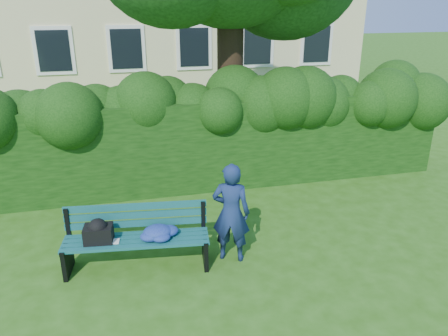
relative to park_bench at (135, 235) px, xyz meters
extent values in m
plane|color=#2B5911|center=(1.58, 0.55, -0.50)|extent=(80.00, 80.00, 0.00)
cube|color=white|center=(-2.02, 10.53, 1.50)|extent=(1.30, 0.08, 1.60)
cube|color=black|center=(-2.02, 10.49, 1.50)|extent=(1.05, 0.04, 1.35)
cube|color=white|center=(0.38, 10.53, 1.50)|extent=(1.30, 0.08, 1.60)
cube|color=black|center=(0.38, 10.49, 1.50)|extent=(1.05, 0.04, 1.35)
cube|color=white|center=(2.78, 10.53, 1.50)|extent=(1.30, 0.08, 1.60)
cube|color=black|center=(2.78, 10.49, 1.50)|extent=(1.05, 0.04, 1.35)
cube|color=white|center=(5.18, 10.53, 1.50)|extent=(1.30, 0.08, 1.60)
cube|color=black|center=(5.18, 10.49, 1.50)|extent=(1.05, 0.04, 1.35)
cube|color=white|center=(7.58, 10.53, 1.50)|extent=(1.30, 0.08, 1.60)
cube|color=black|center=(7.58, 10.49, 1.50)|extent=(1.05, 0.04, 1.35)
cube|color=black|center=(1.58, 2.75, 0.40)|extent=(10.00, 1.00, 1.80)
cylinder|color=black|center=(2.26, 3.36, 1.88)|extent=(0.54, 0.54, 4.77)
cube|color=#0E4147|center=(-0.01, -0.22, -0.05)|extent=(2.04, 0.35, 0.04)
cube|color=#0E4147|center=(0.00, -0.10, -0.05)|extent=(2.04, 0.35, 0.04)
cube|color=#0E4147|center=(0.02, 0.01, -0.05)|extent=(2.04, 0.35, 0.04)
cube|color=#0E4147|center=(0.03, 0.13, -0.05)|extent=(2.04, 0.35, 0.04)
cube|color=#0E4147|center=(0.04, 0.21, 0.08)|extent=(2.03, 0.28, 0.10)
cube|color=#0E4147|center=(0.04, 0.22, 0.21)|extent=(2.03, 0.28, 0.10)
cube|color=#0E4147|center=(0.04, 0.23, 0.34)|extent=(2.03, 0.28, 0.10)
cube|color=black|center=(-0.95, 0.07, -0.28)|extent=(0.12, 0.50, 0.44)
cube|color=black|center=(-0.92, 0.33, 0.15)|extent=(0.07, 0.07, 0.45)
cube|color=black|center=(-0.96, 0.02, -0.06)|extent=(0.11, 0.42, 0.05)
cube|color=black|center=(0.97, -0.16, -0.28)|extent=(0.12, 0.50, 0.44)
cube|color=black|center=(1.00, 0.10, 0.15)|extent=(0.07, 0.07, 0.45)
cube|color=black|center=(0.97, -0.21, -0.06)|extent=(0.11, 0.42, 0.05)
cube|color=white|center=(-0.31, -0.06, -0.02)|extent=(0.19, 0.15, 0.02)
cube|color=black|center=(-0.49, 0.02, 0.09)|extent=(0.42, 0.32, 0.24)
imported|color=navy|center=(1.37, -0.12, 0.25)|extent=(0.65, 0.55, 1.51)
camera|label=1|loc=(-0.08, -5.56, 3.13)|focal=35.00mm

